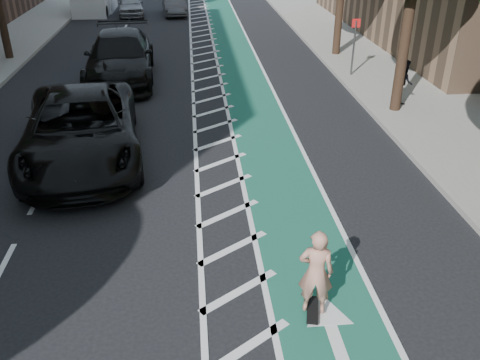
{
  "coord_description": "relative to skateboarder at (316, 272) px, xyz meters",
  "views": [
    {
      "loc": [
        0.8,
        -8.86,
        6.38
      ],
      "look_at": [
        1.75,
        1.03,
        1.1
      ],
      "focal_mm": 38.0,
      "sensor_mm": 36.0,
      "label": 1
    }
  ],
  "objects": [
    {
      "name": "ground",
      "position": [
        -2.75,
        2.11,
        -0.93
      ],
      "size": [
        120.0,
        120.0,
        0.0
      ],
      "primitive_type": "plane",
      "color": "black",
      "rests_on": "ground"
    },
    {
      "name": "buffer_strip",
      "position": [
        -1.25,
        12.11,
        -0.92
      ],
      "size": [
        1.4,
        90.0,
        0.01
      ],
      "primitive_type": "cube",
      "color": "silver",
      "rests_on": "ground"
    },
    {
      "name": "barrel_c",
      "position": [
        -5.15,
        16.61,
        -0.52
      ],
      "size": [
        0.63,
        0.63,
        0.86
      ],
      "color": "#F8630D",
      "rests_on": "ground"
    },
    {
      "name": "skateboarder",
      "position": [
        0.0,
        0.0,
        0.0
      ],
      "size": [
        0.68,
        0.53,
        1.66
      ],
      "primitive_type": "imported",
      "rotation": [
        0.0,
        0.0,
        2.9
      ],
      "color": "tan",
      "rests_on": "skateboard"
    },
    {
      "name": "suv_far",
      "position": [
        -4.92,
        14.77,
        0.04
      ],
      "size": [
        3.02,
        6.78,
        1.93
      ],
      "primitive_type": "imported",
      "rotation": [
        0.0,
        0.0,
        0.05
      ],
      "color": "black",
      "rests_on": "ground"
    },
    {
      "name": "car_silver",
      "position": [
        -5.94,
        30.03,
        -0.22
      ],
      "size": [
        2.11,
        4.32,
        1.42
      ],
      "primitive_type": "imported",
      "rotation": [
        0.0,
        0.0,
        0.11
      ],
      "color": "#97989C",
      "rests_on": "ground"
    },
    {
      "name": "barrel_b",
      "position": [
        -5.64,
        15.27,
        -0.5
      ],
      "size": [
        0.66,
        0.66,
        0.9
      ],
      "color": "#FE4E0D",
      "rests_on": "ground"
    },
    {
      "name": "suv_near",
      "position": [
        -5.15,
        6.97,
        0.02
      ],
      "size": [
        4.01,
        7.18,
        1.9
      ],
      "primitive_type": "imported",
      "rotation": [
        0.0,
        0.0,
        0.13
      ],
      "color": "black",
      "rests_on": "ground"
    },
    {
      "name": "pedestrian",
      "position": [
        5.64,
        10.46,
        0.01
      ],
      "size": [
        0.72,
        0.86,
        1.57
      ],
      "primitive_type": "imported",
      "rotation": [
        0.0,
        0.0,
        1.39
      ],
      "color": "black",
      "rests_on": "sidewalk_right"
    },
    {
      "name": "skateboard",
      "position": [
        -0.0,
        0.0,
        -0.85
      ],
      "size": [
        0.37,
        0.74,
        0.1
      ],
      "rotation": [
        0.0,
        0.0,
        -0.24
      ],
      "color": "black",
      "rests_on": "ground"
    },
    {
      "name": "bike_lane",
      "position": [
        0.25,
        12.11,
        -0.92
      ],
      "size": [
        2.0,
        90.0,
        0.01
      ],
      "primitive_type": "cube",
      "color": "#1B614E",
      "rests_on": "ground"
    },
    {
      "name": "curb_right",
      "position": [
        4.3,
        12.11,
        -0.85
      ],
      "size": [
        0.12,
        90.0,
        0.16
      ],
      "primitive_type": "cube",
      "color": "gray",
      "rests_on": "ground"
    },
    {
      "name": "sidewalk_right",
      "position": [
        6.75,
        12.11,
        -0.85
      ],
      "size": [
        5.0,
        90.0,
        0.15
      ],
      "primitive_type": "cube",
      "color": "gray",
      "rests_on": "ground"
    },
    {
      "name": "barrel_a",
      "position": [
        -4.95,
        5.21,
        -0.5
      ],
      "size": [
        0.66,
        0.66,
        0.9
      ],
      "color": "#D6460B",
      "rests_on": "ground"
    },
    {
      "name": "sign_post",
      "position": [
        4.85,
        14.11,
        0.43
      ],
      "size": [
        0.35,
        0.08,
        2.47
      ],
      "color": "#4C4C4C",
      "rests_on": "ground"
    },
    {
      "name": "car_grey",
      "position": [
        -2.98,
        30.06,
        -0.23
      ],
      "size": [
        1.88,
        4.33,
        1.39
      ],
      "primitive_type": "imported",
      "rotation": [
        0.0,
        0.0,
        0.1
      ],
      "color": "#535257",
      "rests_on": "ground"
    }
  ]
}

